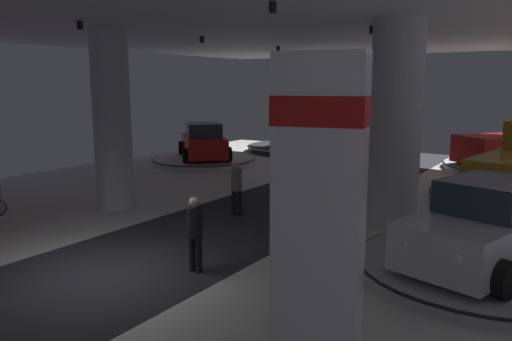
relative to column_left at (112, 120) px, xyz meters
name	(u,v)px	position (x,y,z in m)	size (l,w,h in m)	color
ground	(100,277)	(4.21, -4.05, -2.77)	(24.00, 44.00, 0.06)	silver
column_left	(112,120)	(0.00, 0.00, 0.00)	(1.14, 1.14, 5.50)	silver
column_right	(395,125)	(7.84, 2.98, 0.00)	(1.38, 1.38, 5.50)	silver
brand_sign_pylon	(319,219)	(9.44, -4.81, -0.57)	(1.38, 0.92, 4.21)	slate
display_platform_mid_right	(482,268)	(10.64, 0.28, -2.61)	(5.06, 5.06, 0.25)	#B7B7BC
display_car_mid_right	(486,226)	(10.64, 0.31, -1.73)	(3.07, 4.52, 1.71)	silver
display_platform_deep_left	(297,148)	(-1.57, 14.65, -2.55)	(5.75, 5.75, 0.35)	#333338
display_car_deep_left	(297,132)	(-1.57, 14.62, -1.63)	(3.08, 4.53, 1.71)	#2D5638
display_platform_far_left	(204,160)	(-3.18, 8.21, -2.58)	(5.02, 5.02, 0.30)	silver
display_car_far_left	(204,142)	(-3.16, 8.18, -1.69)	(4.27, 4.21, 1.71)	red
visitor_walking_near	(236,185)	(3.74, 1.32, -1.84)	(0.32, 0.32, 1.59)	black
visitor_walking_far	(195,230)	(5.67, -2.81, -1.84)	(0.32, 0.32, 1.59)	black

